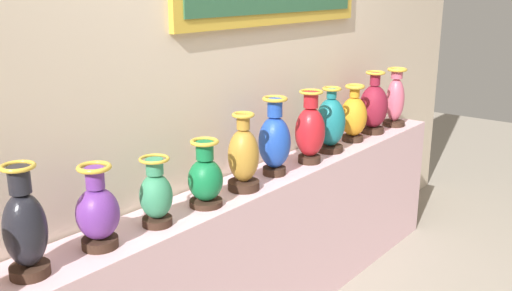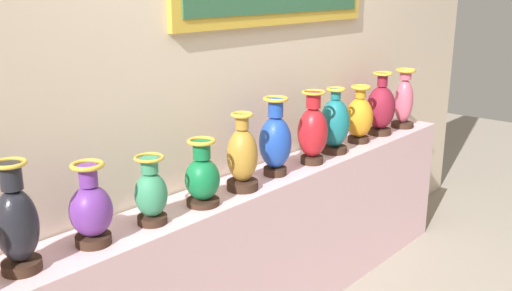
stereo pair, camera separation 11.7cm
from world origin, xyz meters
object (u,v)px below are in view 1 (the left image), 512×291
object	(u,v)px
vase_sapphire	(275,140)
vase_violet	(98,212)
vase_jade	(156,195)
vase_ochre	(243,157)
vase_emerald	(205,178)
vase_teal	(331,123)
vase_rose	(395,99)
vase_amber	(354,116)
vase_burgundy	(374,107)
vase_crimson	(310,131)
vase_onyx	(25,229)

from	to	relation	value
vase_sapphire	vase_violet	bearing A→B (deg)	179.91
vase_jade	vase_ochre	world-z (taller)	vase_ochre
vase_emerald	vase_teal	size ratio (longest dim) A/B	0.80
vase_teal	vase_violet	bearing A→B (deg)	179.90
vase_violet	vase_emerald	world-z (taller)	vase_violet
vase_jade	vase_rose	world-z (taller)	vase_rose
vase_jade	vase_amber	distance (m)	1.63
vase_sapphire	vase_burgundy	xyz separation A→B (m)	(1.08, 0.01, -0.01)
vase_burgundy	vase_jade	bearing A→B (deg)	-179.44
vase_sapphire	vase_crimson	distance (m)	0.29
vase_violet	vase_jade	size ratio (longest dim) A/B	1.12
vase_amber	vase_burgundy	distance (m)	0.26
vase_emerald	vase_rose	bearing A→B (deg)	0.17
vase_jade	vase_sapphire	bearing A→B (deg)	0.83
vase_onyx	vase_violet	xyz separation A→B (m)	(0.28, -0.01, -0.03)
vase_onyx	vase_emerald	bearing A→B (deg)	-1.88
vase_teal	vase_onyx	bearing A→B (deg)	179.75
vase_teal	vase_burgundy	distance (m)	0.54
vase_sapphire	vase_amber	distance (m)	0.83
vase_sapphire	vase_jade	bearing A→B (deg)	-179.17
vase_jade	vase_crimson	distance (m)	1.09
vase_teal	vase_burgundy	size ratio (longest dim) A/B	0.94
vase_jade	vase_burgundy	distance (m)	1.89
vase_violet	vase_jade	world-z (taller)	vase_violet
vase_crimson	vase_burgundy	world-z (taller)	vase_burgundy
vase_ochre	vase_sapphire	world-z (taller)	vase_sapphire
vase_emerald	vase_teal	distance (m)	1.07
vase_violet	vase_ochre	xyz separation A→B (m)	(0.81, -0.02, 0.02)
vase_onyx	vase_teal	xyz separation A→B (m)	(1.90, -0.01, -0.00)
vase_amber	vase_burgundy	world-z (taller)	vase_burgundy
vase_teal	vase_emerald	bearing A→B (deg)	-178.98
vase_violet	vase_rose	world-z (taller)	vase_rose
vase_burgundy	vase_teal	bearing A→B (deg)	-179.16
vase_crimson	vase_sapphire	bearing A→B (deg)	174.60
vase_violet	vase_emerald	distance (m)	0.55
vase_sapphire	vase_teal	xyz separation A→B (m)	(0.54, -0.00, -0.01)
vase_burgundy	vase_ochre	bearing A→B (deg)	-178.92
vase_ochre	vase_amber	distance (m)	1.09
vase_violet	vase_sapphire	size ratio (longest dim) A/B	0.79
vase_amber	vase_onyx	bearing A→B (deg)	-179.94
vase_burgundy	vase_onyx	bearing A→B (deg)	179.99
vase_ochre	vase_violet	bearing A→B (deg)	178.58
vase_burgundy	vase_rose	world-z (taller)	vase_burgundy
vase_emerald	vase_crimson	world-z (taller)	vase_crimson
vase_amber	vase_burgundy	bearing A→B (deg)	-0.55
vase_violet	vase_rose	xyz separation A→B (m)	(2.43, -0.02, 0.04)
vase_amber	vase_burgundy	xyz separation A→B (m)	(0.26, -0.00, 0.02)
vase_onyx	vase_crimson	xyz separation A→B (m)	(1.64, -0.03, 0.01)
vase_teal	vase_amber	bearing A→B (deg)	2.07
vase_jade	vase_amber	bearing A→B (deg)	0.73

